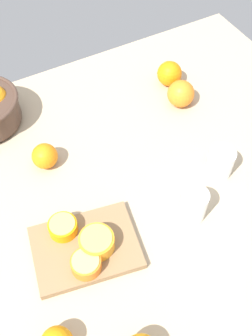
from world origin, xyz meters
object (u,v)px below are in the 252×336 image
object	(u,v)px
loose_orange_4	(169,74)
orange_half_1	(86,264)
second_glass	(220,164)
loose_orange_3	(181,94)
orange_half_2	(97,242)
loose_orange_2	(45,156)
orange_half_0	(63,227)
cutting_board	(85,247)
juice_glass	(193,206)

from	to	relation	value
loose_orange_4	orange_half_1	bearing A→B (deg)	-137.86
second_glass	loose_orange_3	bearing A→B (deg)	79.26
orange_half_2	loose_orange_2	bearing A→B (deg)	92.34
loose_orange_3	orange_half_0	bearing A→B (deg)	-153.26
cutting_board	orange_half_2	world-z (taller)	orange_half_2
orange_half_0	loose_orange_3	bearing A→B (deg)	26.74
loose_orange_2	orange_half_1	bearing A→B (deg)	-95.40
loose_orange_3	orange_half_2	bearing A→B (deg)	-143.63
juice_glass	orange_half_1	bearing A→B (deg)	-178.04
cutting_board	loose_orange_4	bearing A→B (deg)	39.98
juice_glass	cutting_board	xyz separation A→B (cm)	(-27.37, 3.93, -2.96)
second_glass	orange_half_2	xyz separation A→B (cm)	(-38.67, -5.22, 0.44)
second_glass	loose_orange_4	xyz separation A→B (cm)	(7.09, 36.66, 0.28)
juice_glass	orange_half_2	size ratio (longest dim) A/B	1.11
second_glass	orange_half_2	distance (cm)	39.02
second_glass	orange_half_0	distance (cm)	44.02
second_glass	orange_half_1	xyz separation A→B (cm)	(-43.02, -8.68, 0.07)
juice_glass	second_glass	xyz separation A→B (cm)	(13.74, 7.68, -0.29)
orange_half_1	loose_orange_3	world-z (taller)	loose_orange_3
loose_orange_3	cutting_board	bearing A→B (deg)	-146.34
orange_half_0	loose_orange_3	xyz separation A→B (cm)	(49.09, 24.74, 0.45)
juice_glass	orange_half_0	xyz separation A→B (cm)	(-30.22, 9.98, -0.26)
juice_glass	orange_half_2	xyz separation A→B (cm)	(-24.92, 2.46, 0.15)
juice_glass	loose_orange_2	xyz separation A→B (cm)	(-26.14, 32.17, -0.44)
juice_glass	loose_orange_4	xyz separation A→B (cm)	(20.83, 44.34, -0.01)
cutting_board	loose_orange_3	world-z (taller)	loose_orange_3
juice_glass	loose_orange_2	distance (cm)	41.46
loose_orange_4	cutting_board	bearing A→B (deg)	-140.02
second_glass	cutting_board	xyz separation A→B (cm)	(-41.11, -3.75, -2.66)
cutting_board	orange_half_1	size ratio (longest dim) A/B	3.53
second_glass	loose_orange_2	bearing A→B (deg)	148.44
orange_half_1	cutting_board	bearing A→B (deg)	68.83
orange_half_1	loose_orange_2	bearing A→B (deg)	84.60
cutting_board	loose_orange_4	xyz separation A→B (cm)	(48.20, 40.42, 2.95)
orange_half_2	loose_orange_4	bearing A→B (deg)	42.47
orange_half_1	loose_orange_4	xyz separation A→B (cm)	(50.11, 45.34, 0.21)
second_glass	orange_half_0	bearing A→B (deg)	177.00
loose_orange_2	loose_orange_3	distance (cm)	45.09
second_glass	cutting_board	distance (cm)	41.36
second_glass	orange_half_2	size ratio (longest dim) A/B	1.01
orange_half_0	orange_half_2	distance (cm)	9.21
orange_half_0	loose_orange_2	world-z (taller)	loose_orange_2
juice_glass	orange_half_2	distance (cm)	25.05
cutting_board	orange_half_1	xyz separation A→B (cm)	(-1.91, -4.93, 2.74)
orange_half_1	loose_orange_4	size ratio (longest dim) A/B	0.88
second_glass	orange_half_0	xyz separation A→B (cm)	(-43.96, 2.31, 0.04)
orange_half_0	loose_orange_4	xyz separation A→B (cm)	(51.05, 34.36, 0.25)
orange_half_1	loose_orange_3	xyz separation A→B (cm)	(48.15, 35.72, 0.41)
juice_glass	second_glass	distance (cm)	15.74
second_glass	loose_orange_4	world-z (taller)	second_glass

